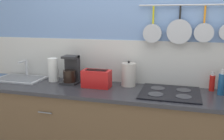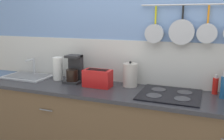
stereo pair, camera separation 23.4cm
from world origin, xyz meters
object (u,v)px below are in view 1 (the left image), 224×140
(bottle_cooking_wine, at_px, (212,83))
(paper_towel_roll, at_px, (53,70))
(coffee_maker, at_px, (71,72))
(bottle_sesame_oil, at_px, (221,84))
(kettle, at_px, (129,74))
(toaster, at_px, (97,79))

(bottle_cooking_wine, bearing_deg, paper_towel_roll, -176.99)
(coffee_maker, relative_size, bottle_sesame_oil, 1.26)
(coffee_maker, xyz_separation_m, kettle, (0.60, 0.07, -0.00))
(paper_towel_roll, distance_m, kettle, 0.82)
(paper_towel_roll, height_order, kettle, kettle)
(bottle_cooking_wine, bearing_deg, kettle, -177.10)
(paper_towel_roll, relative_size, toaster, 0.85)
(bottle_cooking_wine, relative_size, bottle_sesame_oil, 0.78)
(paper_towel_roll, relative_size, bottle_cooking_wine, 1.39)
(kettle, bearing_deg, paper_towel_roll, -176.87)
(kettle, bearing_deg, coffee_maker, -173.42)
(coffee_maker, relative_size, bottle_cooking_wine, 1.61)
(kettle, distance_m, bottle_cooking_wine, 0.79)
(paper_towel_roll, bearing_deg, bottle_sesame_oil, -0.70)
(bottle_sesame_oil, bearing_deg, bottle_cooking_wine, 122.10)
(coffee_maker, xyz_separation_m, bottle_sesame_oil, (1.45, 0.00, -0.02))
(coffee_maker, bearing_deg, kettle, 6.58)
(bottle_cooking_wine, bearing_deg, toaster, -170.65)
(toaster, bearing_deg, coffee_maker, 167.18)
(paper_towel_roll, xyz_separation_m, kettle, (0.82, 0.04, -0.01))
(toaster, xyz_separation_m, bottle_cooking_wine, (1.08, 0.18, -0.01))
(kettle, height_order, bottle_cooking_wine, kettle)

